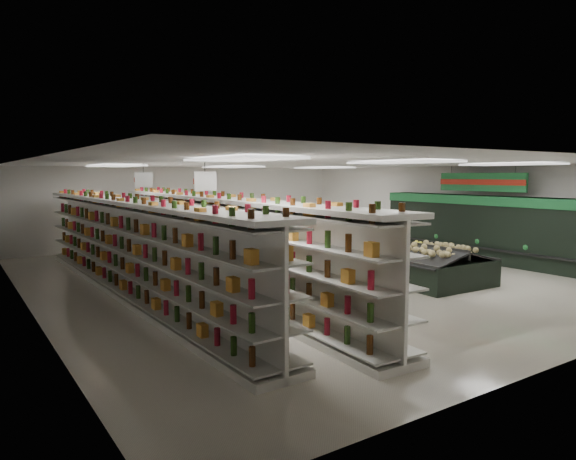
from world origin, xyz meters
TOP-DOWN VIEW (x-y plane):
  - floor at (0.00, 0.00)m, footprint 16.00×16.00m
  - ceiling at (0.00, 0.00)m, footprint 14.00×16.00m
  - wall_back at (0.00, 8.00)m, footprint 14.00×0.02m
  - wall_left at (-7.00, 0.00)m, footprint 0.02×16.00m
  - wall_right at (7.00, 0.00)m, footprint 0.02×16.00m
  - produce_wall_case at (6.53, -1.50)m, footprint 0.93×8.00m
  - aisle_sign_near at (-3.80, -2.00)m, footprint 0.52×0.06m
  - aisle_sign_far at (-3.80, 2.00)m, footprint 0.52×0.06m
  - hortifruti_banner at (6.25, -1.50)m, footprint 0.12×3.20m
  - gondola_left at (-4.74, 0.25)m, footprint 1.20×13.23m
  - gondola_center at (-2.68, -0.23)m, footprint 1.58×13.48m
  - produce_island at (2.39, -0.70)m, footprint 2.71×6.98m
  - soda_endcap at (-0.74, 5.80)m, footprint 1.50×1.18m
  - shopper_main at (-1.00, -2.87)m, footprint 0.72×0.65m
  - shopper_background at (-3.43, 5.00)m, footprint 0.88×0.99m

SIDE VIEW (x-z plane):
  - floor at x=0.00m, z-range 0.00..0.00m
  - produce_island at x=2.39m, z-range -0.05..0.99m
  - soda_endcap at x=-0.74m, z-range -0.03..1.67m
  - shopper_main at x=-1.00m, z-range 0.00..1.66m
  - shopper_background at x=-3.43m, z-range 0.00..1.73m
  - gondola_left at x=-4.74m, z-range -0.09..2.20m
  - gondola_center at x=-2.68m, z-range -0.10..2.24m
  - produce_wall_case at x=6.53m, z-range 0.14..2.34m
  - wall_back at x=0.00m, z-range 0.00..3.20m
  - wall_left at x=-7.00m, z-range 0.00..3.20m
  - wall_right at x=7.00m, z-range 0.00..3.20m
  - hortifruti_banner at x=6.25m, z-range 2.18..3.13m
  - aisle_sign_near at x=-3.80m, z-range 2.38..3.13m
  - aisle_sign_far at x=-3.80m, z-range 2.38..3.13m
  - ceiling at x=0.00m, z-range 3.19..3.21m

